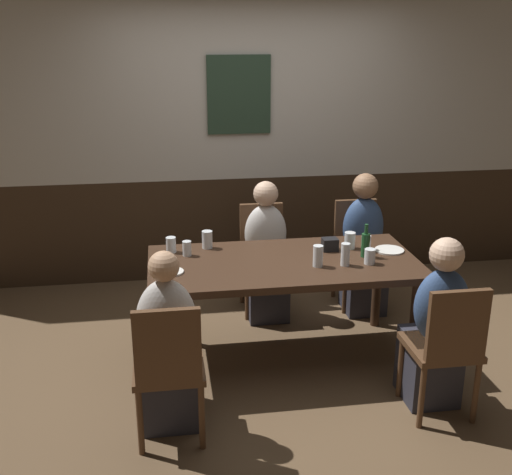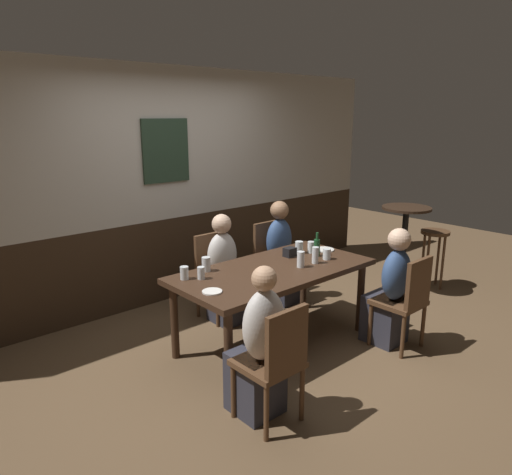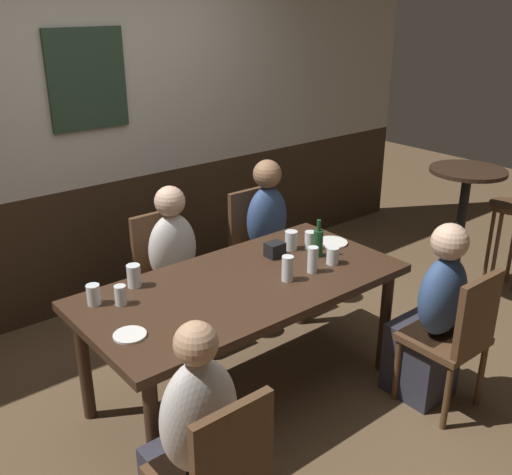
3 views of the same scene
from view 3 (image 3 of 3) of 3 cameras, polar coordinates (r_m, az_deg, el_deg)
The scene contains 25 objects.
ground_plane at distance 3.72m, azimuth -1.14°, elevation -14.58°, with size 12.00×12.00×0.00m, color brown.
wall_back at distance 4.49m, azimuth -14.61°, elevation 9.65°, with size 6.40×0.13×2.60m.
dining_table at distance 3.36m, azimuth -1.22°, elevation -5.48°, with size 1.86×0.91×0.74m.
chair_right_near at distance 3.49m, azimuth 18.83°, elevation -8.83°, with size 0.40×0.40×0.88m.
chair_left_near at distance 2.49m, azimuth -3.73°, elevation -21.86°, with size 0.40×0.40×0.88m.
chair_mid_far at distance 4.09m, azimuth -8.79°, elevation -3.10°, with size 0.40×0.40×0.88m.
chair_right_far at distance 4.51m, azimuth 0.10°, elevation -0.32°, with size 0.40×0.40×0.88m.
person_right_near at distance 3.57m, azimuth 16.58°, elevation -8.21°, with size 0.34×0.37×1.12m.
person_left_near at distance 2.61m, azimuth -5.96°, elevation -20.31°, with size 0.34×0.37×1.12m.
person_mid_far at distance 3.97m, azimuth -7.55°, elevation -4.19°, with size 0.34×0.37×1.12m.
person_right_far at distance 4.40m, azimuth 1.43°, elevation -0.99°, with size 0.34×0.37×1.16m.
tumbler_water at distance 3.56m, azimuth 7.43°, elevation -1.85°, with size 0.08×0.08×0.10m.
beer_glass_half at distance 3.15m, azimuth -12.96°, elevation -5.57°, with size 0.06×0.06×0.11m.
pint_glass_stout at distance 3.32m, azimuth -11.72°, elevation -3.80°, with size 0.08×0.08×0.13m.
tumbler_short at distance 3.73m, azimuth 3.42°, elevation -0.34°, with size 0.08×0.08×0.12m.
highball_clear at distance 3.32m, azimuth 3.08°, elevation -3.17°, with size 0.07×0.07×0.15m.
pint_glass_amber at distance 3.43m, azimuth 5.50°, elevation -2.30°, with size 0.06×0.06×0.16m.
pint_glass_pale at distance 3.19m, azimuth -15.45°, elevation -5.43°, with size 0.07×0.07×0.11m.
beer_glass_tall at distance 3.75m, azimuth 5.25°, elevation -0.38°, with size 0.07×0.07×0.12m.
beer_bottle_green at distance 3.64m, azimuth 6.04°, elevation -0.45°, with size 0.06×0.06×0.24m.
plate_white_large at distance 3.87m, azimuth 7.31°, elevation -0.48°, with size 0.21×0.21×0.01m, color white.
plate_white_small at distance 2.88m, azimuth -12.12°, elevation -9.22°, with size 0.16×0.16×0.01m, color white.
condiment_caddy at distance 3.63m, azimuth 1.83°, elevation -1.18°, with size 0.11×0.09×0.09m, color black.
side_bar_table at distance 4.78m, azimuth 19.21°, elevation 1.27°, with size 0.56×0.56×1.05m.
bar_stool at distance 5.11m, azimuth 23.26°, elevation 1.37°, with size 0.34×0.34×0.72m.
Camera 3 is at (-1.83, -2.35, 2.23)m, focal length 41.33 mm.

